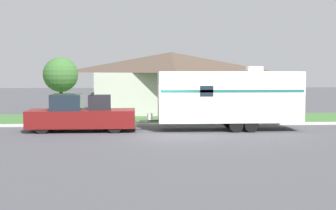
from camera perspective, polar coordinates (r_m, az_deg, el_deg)
The scene contains 8 objects.
ground_plane at distance 24.08m, azimuth -0.15°, elevation -3.61°, with size 120.00×120.00×0.00m, color #47474C.
curb_strip at distance 27.78m, azimuth -0.58°, elevation -2.39°, with size 80.00×0.30×0.14m.
lawn_strip at distance 31.41m, azimuth -0.90°, elevation -1.70°, with size 80.00×7.00×0.03m.
house_across_street at distance 36.69m, azimuth 0.36°, elevation 2.95°, with size 12.21×7.87×4.68m.
pickup_truck at distance 25.70m, azimuth -10.64°, elevation -1.21°, with size 5.85×2.07×2.08m.
travel_trailer at distance 25.87m, azimuth 7.46°, elevation 1.03°, with size 8.80×2.26×3.51m.
mailbox at distance 28.82m, azimuth -0.03°, elevation -0.36°, with size 0.48×0.20×1.25m.
tree_in_yard at distance 31.28m, azimuth -12.95°, elevation 3.60°, with size 2.28×2.28×4.14m.
Camera 1 is at (-1.34, -23.81, 3.37)m, focal length 50.00 mm.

